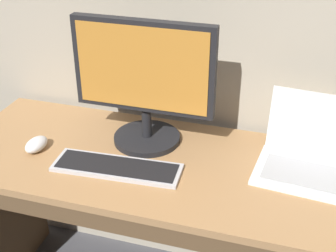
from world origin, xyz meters
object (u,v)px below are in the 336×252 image
(laptop_white, at_px, (313,157))
(computer_mouse, at_px, (36,144))
(wired_keyboard, at_px, (117,167))
(external_monitor, at_px, (144,81))

(laptop_white, height_order, computer_mouse, laptop_white)
(wired_keyboard, relative_size, computer_mouse, 4.26)
(external_monitor, bearing_deg, laptop_white, -0.21)
(external_monitor, height_order, wired_keyboard, external_monitor)
(laptop_white, relative_size, computer_mouse, 3.59)
(laptop_white, distance_m, computer_mouse, 0.94)
(laptop_white, xyz_separation_m, computer_mouse, (-0.93, -0.15, -0.03))
(laptop_white, distance_m, wired_keyboard, 0.64)
(laptop_white, height_order, external_monitor, external_monitor)
(external_monitor, bearing_deg, wired_keyboard, -100.67)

